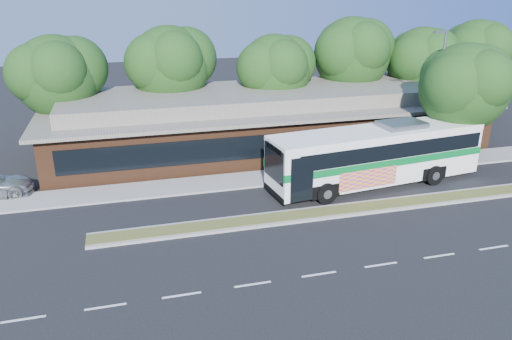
% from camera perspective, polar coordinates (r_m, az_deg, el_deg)
% --- Properties ---
extents(ground, '(120.00, 120.00, 0.00)m').
position_cam_1_polar(ground, '(27.52, 9.16, -5.37)').
color(ground, black).
rests_on(ground, ground).
extents(median_strip, '(26.00, 1.10, 0.15)m').
position_cam_1_polar(median_strip, '(27.98, 8.68, -4.72)').
color(median_strip, '#505423').
rests_on(median_strip, ground).
extents(sidewalk, '(44.00, 2.60, 0.12)m').
position_cam_1_polar(sidewalk, '(32.92, 4.72, -0.56)').
color(sidewalk, gray).
rests_on(sidewalk, ground).
extents(parking_lot, '(14.00, 12.00, 0.01)m').
position_cam_1_polar(parking_lot, '(35.37, -26.20, -1.28)').
color(parking_lot, black).
rests_on(parking_lot, ground).
extents(plaza_building, '(33.20, 11.20, 4.45)m').
position_cam_1_polar(plaza_building, '(38.23, 1.51, 5.82)').
color(plaza_building, '#4F2B18').
rests_on(plaza_building, ground).
extents(lamp_post, '(0.93, 0.18, 9.07)m').
position_cam_1_polar(lamp_post, '(35.51, 20.04, 8.01)').
color(lamp_post, slate).
rests_on(lamp_post, ground).
extents(tree_bg_a, '(6.47, 5.80, 8.63)m').
position_cam_1_polar(tree_bg_a, '(38.27, -21.23, 10.19)').
color(tree_bg_a, black).
rests_on(tree_bg_a, ground).
extents(tree_bg_b, '(6.69, 6.00, 9.00)m').
position_cam_1_polar(tree_bg_b, '(39.20, -9.24, 11.94)').
color(tree_bg_b, black).
rests_on(tree_bg_b, ground).
extents(tree_bg_c, '(6.24, 5.60, 8.26)m').
position_cam_1_polar(tree_bg_c, '(39.91, 2.64, 11.54)').
color(tree_bg_c, black).
rests_on(tree_bg_c, ground).
extents(tree_bg_d, '(6.91, 6.20, 9.37)m').
position_cam_1_polar(tree_bg_d, '(43.34, 11.40, 13.00)').
color(tree_bg_d, black).
rests_on(tree_bg_d, ground).
extents(tree_bg_e, '(6.47, 5.80, 8.50)m').
position_cam_1_polar(tree_bg_e, '(45.51, 18.82, 11.82)').
color(tree_bg_e, black).
rests_on(tree_bg_e, ground).
extents(tree_bg_f, '(6.69, 6.00, 8.92)m').
position_cam_1_polar(tree_bg_f, '(49.80, 24.16, 12.19)').
color(tree_bg_f, black).
rests_on(tree_bg_f, ground).
extents(transit_bus, '(14.09, 4.61, 3.89)m').
position_cam_1_polar(transit_bus, '(31.67, 13.68, 2.07)').
color(transit_bus, white).
rests_on(transit_bus, ground).
extents(sidewalk_tree, '(6.44, 5.78, 8.39)m').
position_cam_1_polar(sidewalk_tree, '(36.02, 23.14, 8.96)').
color(sidewalk_tree, black).
rests_on(sidewalk_tree, ground).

